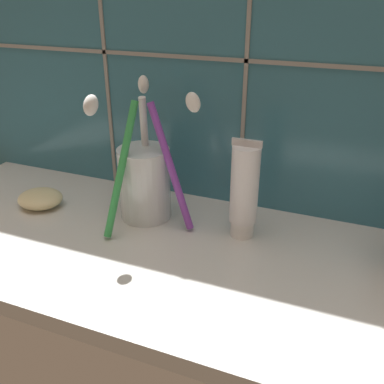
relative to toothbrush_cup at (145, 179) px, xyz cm
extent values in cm
cube|color=silver|center=(8.33, -5.84, -6.29)|extent=(78.55, 28.56, 2.00)
cube|color=gray|center=(8.33, 7.84, 13.91)|extent=(88.55, 0.24, 0.50)
cylinder|color=silver|center=(-0.12, 0.16, -0.65)|extent=(6.55, 6.55, 9.28)
cylinder|color=purple|center=(3.89, -0.51, 2.47)|extent=(6.77, 2.89, 15.07)
ellipsoid|color=white|center=(7.14, -1.53, 10.86)|extent=(2.67, 1.95, 2.67)
cylinder|color=white|center=(-0.58, 1.70, 2.65)|extent=(1.76, 2.77, 15.18)
ellipsoid|color=white|center=(-0.92, 2.63, 11.28)|extent=(1.89, 2.26, 2.38)
cylinder|color=green|center=(-1.11, -3.60, 2.58)|extent=(2.29, 7.38, 15.31)
ellipsoid|color=white|center=(-1.82, -7.23, 11.07)|extent=(1.74, 2.63, 2.69)
cylinder|color=white|center=(12.86, 0.16, -4.27)|extent=(2.78, 2.78, 2.05)
cylinder|color=white|center=(12.86, 0.16, 1.42)|extent=(3.27, 3.27, 9.32)
cube|color=silver|center=(12.86, 0.16, 6.48)|extent=(3.43, 0.36, 0.80)
ellipsoid|color=beige|center=(-14.76, -2.79, -4.19)|extent=(6.16, 5.52, 2.21)
camera|label=1|loc=(23.63, -43.34, 22.37)|focal=40.00mm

